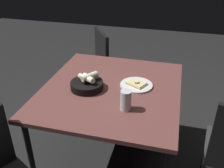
# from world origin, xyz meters

# --- Properties ---
(ground) EXTENTS (8.00, 8.00, 0.00)m
(ground) POSITION_xyz_m (0.00, 0.00, 0.00)
(ground) COLOR black
(dining_table) EXTENTS (1.11, 1.01, 0.74)m
(dining_table) POSITION_xyz_m (0.00, 0.00, 0.69)
(dining_table) COLOR brown
(dining_table) RESTS_ON ground
(pizza_plate) EXTENTS (0.24, 0.24, 0.04)m
(pizza_plate) POSITION_xyz_m (0.07, -0.18, 0.76)
(pizza_plate) COLOR silver
(pizza_plate) RESTS_ON dining_table
(bread_basket) EXTENTS (0.24, 0.24, 0.12)m
(bread_basket) POSITION_xyz_m (-0.06, 0.17, 0.78)
(bread_basket) COLOR black
(bread_basket) RESTS_ON dining_table
(beer_glass) EXTENTS (0.07, 0.07, 0.14)m
(beer_glass) POSITION_xyz_m (-0.25, -0.16, 0.80)
(beer_glass) COLOR silver
(beer_glass) RESTS_ON dining_table
(chair_far) EXTENTS (0.61, 0.61, 0.88)m
(chair_far) POSITION_xyz_m (0.83, 0.45, 0.51)
(chair_far) COLOR black
(chair_far) RESTS_ON ground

